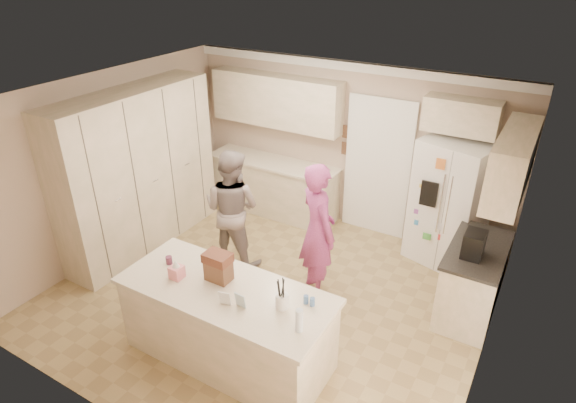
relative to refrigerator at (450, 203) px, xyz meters
The scene contains 41 objects.
floor 2.79m from the refrigerator, 130.65° to the right, with size 5.20×4.60×0.02m, color #A08A5A.
ceiling 3.14m from the refrigerator, 130.65° to the right, with size 5.20×4.60×0.02m, color white.
wall_back 1.79m from the refrigerator, 169.73° to the left, with size 5.20×0.02×2.60m, color tan.
wall_front 4.66m from the refrigerator, 111.72° to the right, with size 5.20×0.02×2.60m, color tan.
wall_left 4.78m from the refrigerator, 155.20° to the right, with size 0.02×4.60×2.60m, color tan.
wall_right 2.23m from the refrigerator, 65.91° to the right, with size 0.02×4.60×2.60m, color tan.
crown_back 2.38m from the refrigerator, behind, with size 5.20×0.08×0.12m, color white.
pantry_bank 4.41m from the refrigerator, 155.87° to the right, with size 0.60×2.60×2.35m, color beige.
back_base_cab 2.90m from the refrigerator, behind, with size 2.20×0.60×0.88m, color beige.
back_countertop 2.87m from the refrigerator, behind, with size 2.24×0.63×0.04m, color beige.
back_upper_cab 3.04m from the refrigerator, behind, with size 2.20×0.35×0.80m, color beige.
doorway_opening 1.21m from the refrigerator, 166.46° to the left, with size 0.90×0.06×2.10m, color black.
doorway_casing 1.20m from the refrigerator, 168.10° to the left, with size 1.02×0.03×2.22m, color white.
wall_frame_upper 1.84m from the refrigerator, behind, with size 0.15×0.02×0.20m, color brown.
wall_frame_lower 1.76m from the refrigerator, behind, with size 0.15×0.02×0.20m, color brown.
refrigerator is the anchor object (origin of this frame).
fridge_seam 0.35m from the refrigerator, 90.00° to the right, with size 0.01×0.02×1.78m, color gray.
fridge_dispenser 0.49m from the refrigerator, 121.08° to the right, with size 0.22×0.03×0.35m, color black.
fridge_handle_l 0.40m from the refrigerator, 97.70° to the right, with size 0.02×0.02×0.85m, color silver.
fridge_handle_r 0.40m from the refrigerator, 82.30° to the right, with size 0.02×0.02×0.85m, color silver.
over_fridge_cab 1.21m from the refrigerator, 117.76° to the left, with size 0.95×0.35×0.45m, color beige.
right_base_cab 1.25m from the refrigerator, 59.70° to the right, with size 0.60×1.20×0.88m, color beige.
right_countertop 1.15m from the refrigerator, 60.13° to the right, with size 0.63×1.24×0.04m, color #2D2B28.
right_upper_cab 1.50m from the refrigerator, 48.43° to the right, with size 0.35×1.50×0.70m, color beige.
coffee_maker 1.32m from the refrigerator, 66.01° to the right, with size 0.22×0.28×0.30m, color black.
island_base 3.48m from the refrigerator, 116.07° to the right, with size 2.20×0.90×0.88m, color beige.
island_top 3.45m from the refrigerator, 116.07° to the right, with size 2.28×0.96×0.05m, color beige.
utensil_crock 3.17m from the refrigerator, 105.86° to the right, with size 0.13×0.13×0.15m, color white.
tissue_box 3.81m from the refrigerator, 122.86° to the right, with size 0.13×0.13×0.14m, color pink.
tissue_plume 3.81m from the refrigerator, 122.86° to the right, with size 0.08×0.08×0.08m, color white.
dollhouse_body 3.43m from the refrigerator, 119.06° to the right, with size 0.26×0.18×0.22m, color brown.
dollhouse_roof 3.44m from the refrigerator, 119.06° to the right, with size 0.28×0.20×0.10m, color #592D1E.
jam_jar 3.83m from the refrigerator, 127.22° to the right, with size 0.07×0.07×0.09m, color #59263F.
greeting_card_a 3.57m from the refrigerator, 112.50° to the right, with size 0.12×0.01×0.16m, color white.
greeting_card_b 3.47m from the refrigerator, 110.52° to the right, with size 0.12×0.01×0.16m, color silver.
water_bottle 3.30m from the refrigerator, 99.89° to the right, with size 0.07×0.07×0.24m, color silver.
shaker_salt 2.96m from the refrigerator, 103.59° to the right, with size 0.05×0.05×0.09m, color #436BA9.
shaker_pepper 2.95m from the refrigerator, 102.27° to the right, with size 0.05×0.05×0.09m, color #436BA9.
teen_boy 3.00m from the refrigerator, 148.56° to the right, with size 0.83×0.65×1.71m, color gray.
teen_girl 1.99m from the refrigerator, 128.32° to the right, with size 0.66×0.43×1.80m, color #BC4B9C.
fridge_magnets 0.36m from the refrigerator, 90.00° to the right, with size 0.76×0.02×1.44m, color tan, non-canonical shape.
Camera 1 is at (2.74, -4.17, 4.00)m, focal length 30.00 mm.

